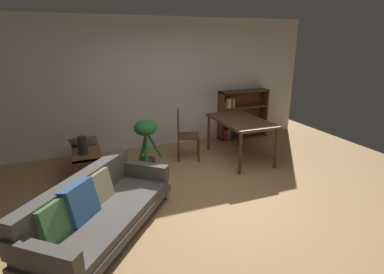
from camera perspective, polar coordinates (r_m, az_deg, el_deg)
ground_plane at (r=4.50m, az=4.33°, el=-12.00°), size 8.16×8.16×0.00m
back_wall_panel at (r=6.49m, az=-5.84°, el=10.00°), size 6.80×0.10×2.70m
fabric_couch at (r=3.86m, az=-17.73°, el=-12.87°), size 1.98×2.15×0.73m
media_console at (r=5.51m, az=-19.35°, el=-4.31°), size 0.45×1.20×0.51m
open_laptop at (r=5.59m, az=-20.03°, el=-1.04°), size 0.45×0.36×0.08m
desk_speaker at (r=5.07m, az=-20.12°, el=-1.51°), size 0.14×0.14×0.29m
potted_floor_plant at (r=5.22m, az=-8.74°, el=-0.85°), size 0.48×0.53×0.96m
dining_table at (r=5.83m, az=9.23°, el=2.57°), size 0.84×1.41×0.79m
dining_chair_near at (r=5.78m, az=-1.48°, el=0.87°), size 0.53×0.52×0.98m
bookshelf at (r=7.21m, az=9.00°, el=4.24°), size 1.21×0.28×1.14m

